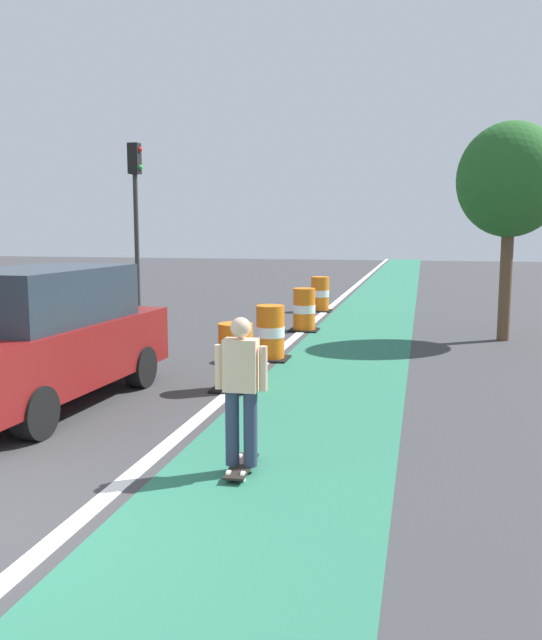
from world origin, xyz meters
The scene contains 11 objects.
bike_lane_strip centered at (2.40, 12.00, 0.00)m, with size 2.50×80.00×0.01m, color #286B51.
lane_divider_stripe centered at (0.90, 12.00, 0.01)m, with size 0.20×80.00×0.01m, color silver.
skateboarder_on_lane centered at (2.02, 1.92, 0.91)m, with size 0.57×0.81×1.69m.
parked_suv_nearest centered at (-1.53, 3.91, 1.04)m, with size 2.10×4.69×2.04m.
traffic_barrel_front centered at (0.94, 5.48, 0.53)m, with size 0.73×0.73×1.09m.
traffic_barrel_mid centered at (0.93, 8.03, 0.53)m, with size 0.73×0.73×1.09m.
traffic_barrel_back centered at (0.93, 11.89, 0.53)m, with size 0.73×0.73×1.09m.
traffic_barrel_far centered at (0.72, 15.95, 0.53)m, with size 0.73×0.73×1.09m.
traffic_light_corner centered at (-4.59, 14.09, 3.50)m, with size 0.41×0.32×5.10m.
pedestrian_crossing centered at (-4.92, 9.97, 0.86)m, with size 0.34×0.20×1.61m.
street_tree_sidewalk centered at (5.73, 11.50, 3.67)m, with size 2.40×2.40×5.00m.
Camera 1 is at (3.87, -4.73, 2.62)m, focal length 37.41 mm.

